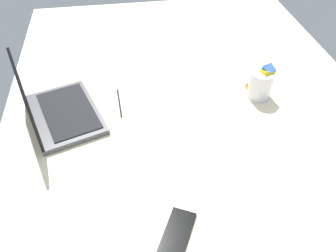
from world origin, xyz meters
TOP-DOWN VIEW (x-y plane):
  - bed_mattress at (0.00, 0.00)cm, footprint 180.00×140.00cm
  - laptop at (-6.97, 50.06)cm, footprint 38.55×32.19cm
  - snack_cup at (-5.08, -27.23)cm, footprint 9.60×9.26cm
  - cell_phone at (-59.12, 14.64)cm, footprint 15.56×12.50cm
  - charger_cable at (-1.56, 27.01)cm, footprint 17.01×1.24cm

SIDE VIEW (x-z plane):
  - bed_mattress at x=0.00cm, z-range 0.00..18.00cm
  - charger_cable at x=-1.56cm, z-range 18.00..18.60cm
  - cell_phone at x=-59.12cm, z-range 18.00..18.80cm
  - laptop at x=-6.97cm, z-range 10.91..33.91cm
  - snack_cup at x=-5.08cm, z-range 17.01..30.74cm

